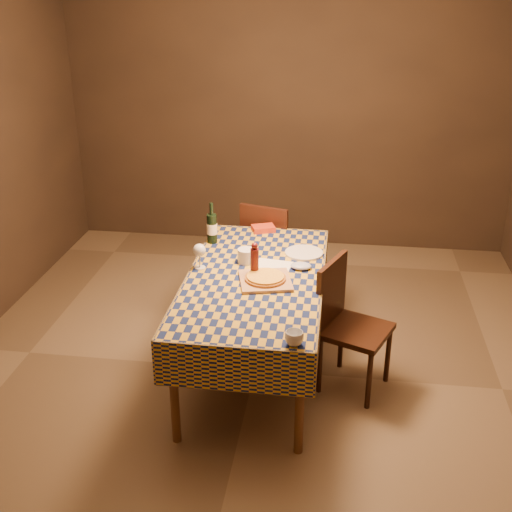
{
  "coord_description": "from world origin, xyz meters",
  "views": [
    {
      "loc": [
        0.54,
        -3.93,
        2.7
      ],
      "look_at": [
        0.0,
        0.05,
        0.9
      ],
      "focal_mm": 45.0,
      "sensor_mm": 36.0,
      "label": 1
    }
  ],
  "objects_px": {
    "cutting_board": "(265,281)",
    "white_plate": "(304,253)",
    "dining_table": "(255,286)",
    "bowl": "(264,281)",
    "chair_right": "(346,318)",
    "chair_far": "(269,247)",
    "wine_bottle": "(212,228)",
    "pizza": "(265,277)"
  },
  "relations": [
    {
      "from": "bowl",
      "to": "cutting_board",
      "type": "bearing_deg",
      "value": 79.55
    },
    {
      "from": "dining_table",
      "to": "chair_right",
      "type": "bearing_deg",
      "value": -6.04
    },
    {
      "from": "dining_table",
      "to": "bowl",
      "type": "xyz_separation_m",
      "value": [
        0.08,
        -0.1,
        0.1
      ]
    },
    {
      "from": "bowl",
      "to": "chair_right",
      "type": "relative_size",
      "value": 0.15
    },
    {
      "from": "white_plate",
      "to": "bowl",
      "type": "bearing_deg",
      "value": -113.6
    },
    {
      "from": "dining_table",
      "to": "wine_bottle",
      "type": "distance_m",
      "value": 0.72
    },
    {
      "from": "pizza",
      "to": "chair_far",
      "type": "distance_m",
      "value": 1.2
    },
    {
      "from": "dining_table",
      "to": "cutting_board",
      "type": "bearing_deg",
      "value": -44.74
    },
    {
      "from": "wine_bottle",
      "to": "chair_far",
      "type": "height_order",
      "value": "wine_bottle"
    },
    {
      "from": "cutting_board",
      "to": "chair_far",
      "type": "bearing_deg",
      "value": 95.48
    },
    {
      "from": "dining_table",
      "to": "chair_right",
      "type": "height_order",
      "value": "chair_right"
    },
    {
      "from": "pizza",
      "to": "bowl",
      "type": "xyz_separation_m",
      "value": [
        -0.0,
        -0.02,
        -0.01
      ]
    },
    {
      "from": "cutting_board",
      "to": "chair_far",
      "type": "distance_m",
      "value": 1.19
    },
    {
      "from": "wine_bottle",
      "to": "chair_far",
      "type": "bearing_deg",
      "value": 54.26
    },
    {
      "from": "cutting_board",
      "to": "chair_right",
      "type": "height_order",
      "value": "chair_right"
    },
    {
      "from": "bowl",
      "to": "wine_bottle",
      "type": "height_order",
      "value": "wine_bottle"
    },
    {
      "from": "cutting_board",
      "to": "white_plate",
      "type": "height_order",
      "value": "cutting_board"
    },
    {
      "from": "dining_table",
      "to": "chair_far",
      "type": "xyz_separation_m",
      "value": [
        -0.03,
        1.08,
        -0.17
      ]
    },
    {
      "from": "white_plate",
      "to": "chair_far",
      "type": "xyz_separation_m",
      "value": [
        -0.34,
        0.65,
        -0.26
      ]
    },
    {
      "from": "white_plate",
      "to": "pizza",
      "type": "bearing_deg",
      "value": -114.15
    },
    {
      "from": "bowl",
      "to": "white_plate",
      "type": "relative_size",
      "value": 0.49
    },
    {
      "from": "wine_bottle",
      "to": "white_plate",
      "type": "bearing_deg",
      "value": -10.01
    },
    {
      "from": "bowl",
      "to": "chair_far",
      "type": "xyz_separation_m",
      "value": [
        -0.11,
        1.18,
        -0.27
      ]
    },
    {
      "from": "cutting_board",
      "to": "pizza",
      "type": "xyz_separation_m",
      "value": [
        0.0,
        0.0,
        0.02
      ]
    },
    {
      "from": "pizza",
      "to": "chair_right",
      "type": "relative_size",
      "value": 0.33
    },
    {
      "from": "dining_table",
      "to": "pizza",
      "type": "bearing_deg",
      "value": -44.74
    },
    {
      "from": "white_plate",
      "to": "wine_bottle",
      "type": "bearing_deg",
      "value": 169.99
    },
    {
      "from": "cutting_board",
      "to": "white_plate",
      "type": "distance_m",
      "value": 0.55
    },
    {
      "from": "dining_table",
      "to": "bowl",
      "type": "distance_m",
      "value": 0.16
    },
    {
      "from": "wine_bottle",
      "to": "white_plate",
      "type": "distance_m",
      "value": 0.74
    },
    {
      "from": "chair_far",
      "to": "dining_table",
      "type": "bearing_deg",
      "value": -88.41
    },
    {
      "from": "cutting_board",
      "to": "pizza",
      "type": "relative_size",
      "value": 1.09
    },
    {
      "from": "pizza",
      "to": "bowl",
      "type": "distance_m",
      "value": 0.03
    },
    {
      "from": "cutting_board",
      "to": "chair_far",
      "type": "height_order",
      "value": "chair_far"
    },
    {
      "from": "dining_table",
      "to": "pizza",
      "type": "xyz_separation_m",
      "value": [
        0.08,
        -0.08,
        0.11
      ]
    },
    {
      "from": "dining_table",
      "to": "chair_far",
      "type": "relative_size",
      "value": 1.98
    },
    {
      "from": "dining_table",
      "to": "wine_bottle",
      "type": "xyz_separation_m",
      "value": [
        -0.41,
        0.55,
        0.2
      ]
    },
    {
      "from": "wine_bottle",
      "to": "white_plate",
      "type": "height_order",
      "value": "wine_bottle"
    },
    {
      "from": "bowl",
      "to": "chair_far",
      "type": "relative_size",
      "value": 0.15
    },
    {
      "from": "pizza",
      "to": "cutting_board",
      "type": "bearing_deg",
      "value": 0.0
    },
    {
      "from": "dining_table",
      "to": "white_plate",
      "type": "height_order",
      "value": "white_plate"
    },
    {
      "from": "pizza",
      "to": "white_plate",
      "type": "xyz_separation_m",
      "value": [
        0.23,
        0.51,
        -0.03
      ]
    }
  ]
}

